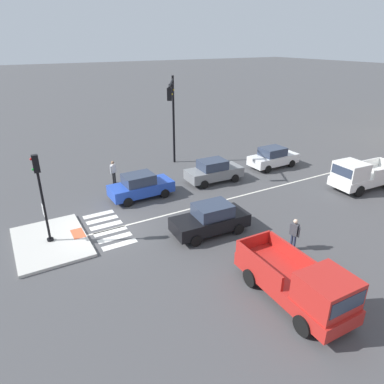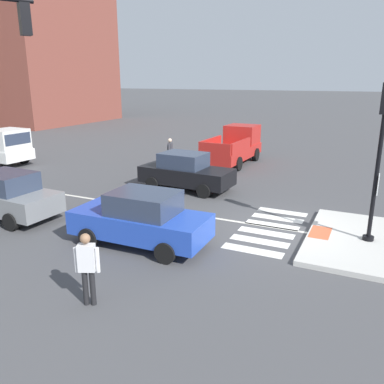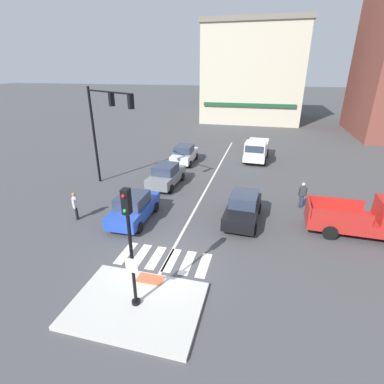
{
  "view_description": "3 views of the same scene",
  "coord_description": "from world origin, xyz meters",
  "px_view_note": "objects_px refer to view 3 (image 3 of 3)",
  "views": [
    {
      "loc": [
        16.61,
        -3.91,
        9.49
      ],
      "look_at": [
        1.15,
        4.98,
        1.6
      ],
      "focal_mm": 32.32,
      "sensor_mm": 36.0,
      "label": 1
    },
    {
      "loc": [
        -12.12,
        -2.58,
        4.79
      ],
      "look_at": [
        -0.44,
        2.95,
        1.06
      ],
      "focal_mm": 37.01,
      "sensor_mm": 36.0,
      "label": 2
    },
    {
      "loc": [
        4.01,
        -10.07,
        8.06
      ],
      "look_at": [
        0.09,
        5.26,
        1.33
      ],
      "focal_mm": 27.13,
      "sensor_mm": 36.0,
      "label": 3
    }
  ],
  "objects_px": {
    "pedestrian_at_curb_left": "(75,204)",
    "traffic_light_mast": "(104,120)",
    "pickup_truck_red_cross_right": "(369,219)",
    "pickup_truck_white_eastbound_distant": "(256,151)",
    "car_white_westbound_distant": "(185,154)",
    "signal_pole": "(130,240)",
    "pedestrian_waiting_far_side": "(302,193)",
    "car_blue_westbound_near": "(134,207)",
    "car_grey_westbound_far": "(166,175)",
    "car_black_eastbound_mid": "(243,208)"
  },
  "relations": [
    {
      "from": "pedestrian_at_curb_left",
      "to": "traffic_light_mast",
      "type": "bearing_deg",
      "value": 97.09
    },
    {
      "from": "pickup_truck_red_cross_right",
      "to": "pedestrian_at_curb_left",
      "type": "xyz_separation_m",
      "value": [
        -15.71,
        -2.19,
        0.0
      ]
    },
    {
      "from": "traffic_light_mast",
      "to": "pickup_truck_white_eastbound_distant",
      "type": "height_order",
      "value": "traffic_light_mast"
    },
    {
      "from": "traffic_light_mast",
      "to": "car_white_westbound_distant",
      "type": "distance_m",
      "value": 8.95
    },
    {
      "from": "pickup_truck_white_eastbound_distant",
      "to": "pickup_truck_red_cross_right",
      "type": "relative_size",
      "value": 1.01
    },
    {
      "from": "car_white_westbound_distant",
      "to": "pedestrian_at_curb_left",
      "type": "bearing_deg",
      "value": -103.94
    },
    {
      "from": "signal_pole",
      "to": "car_white_westbound_distant",
      "type": "distance_m",
      "value": 18.0
    },
    {
      "from": "pickup_truck_red_cross_right",
      "to": "pedestrian_at_curb_left",
      "type": "bearing_deg",
      "value": -172.06
    },
    {
      "from": "pedestrian_at_curb_left",
      "to": "pedestrian_waiting_far_side",
      "type": "distance_m",
      "value": 13.59
    },
    {
      "from": "pickup_truck_white_eastbound_distant",
      "to": "pedestrian_waiting_far_side",
      "type": "bearing_deg",
      "value": -70.95
    },
    {
      "from": "car_blue_westbound_near",
      "to": "pedestrian_at_curb_left",
      "type": "distance_m",
      "value": 3.36
    },
    {
      "from": "car_grey_westbound_far",
      "to": "pickup_truck_red_cross_right",
      "type": "relative_size",
      "value": 0.81
    },
    {
      "from": "signal_pole",
      "to": "pickup_truck_white_eastbound_distant",
      "type": "relative_size",
      "value": 0.87
    },
    {
      "from": "car_white_westbound_distant",
      "to": "signal_pole",
      "type": "bearing_deg",
      "value": -79.98
    },
    {
      "from": "signal_pole",
      "to": "car_black_eastbound_mid",
      "type": "xyz_separation_m",
      "value": [
        3.16,
        7.62,
        -2.07
      ]
    },
    {
      "from": "signal_pole",
      "to": "pickup_truck_red_cross_right",
      "type": "bearing_deg",
      "value": 38.37
    },
    {
      "from": "car_black_eastbound_mid",
      "to": "traffic_light_mast",
      "type": "bearing_deg",
      "value": 163.84
    },
    {
      "from": "pedestrian_waiting_far_side",
      "to": "traffic_light_mast",
      "type": "bearing_deg",
      "value": 178.88
    },
    {
      "from": "car_grey_westbound_far",
      "to": "pickup_truck_red_cross_right",
      "type": "height_order",
      "value": "pickup_truck_red_cross_right"
    },
    {
      "from": "pedestrian_at_curb_left",
      "to": "pedestrian_waiting_far_side",
      "type": "height_order",
      "value": "same"
    },
    {
      "from": "car_white_westbound_distant",
      "to": "car_blue_westbound_near",
      "type": "xyz_separation_m",
      "value": [
        0.24,
        -11.5,
        0.0
      ]
    },
    {
      "from": "car_blue_westbound_near",
      "to": "pickup_truck_red_cross_right",
      "type": "height_order",
      "value": "pickup_truck_red_cross_right"
    },
    {
      "from": "car_grey_westbound_far",
      "to": "pedestrian_waiting_far_side",
      "type": "distance_m",
      "value": 9.54
    },
    {
      "from": "car_white_westbound_distant",
      "to": "car_grey_westbound_far",
      "type": "xyz_separation_m",
      "value": [
        0.24,
        -5.86,
        0.0
      ]
    },
    {
      "from": "signal_pole",
      "to": "car_black_eastbound_mid",
      "type": "distance_m",
      "value": 8.51
    },
    {
      "from": "car_grey_westbound_far",
      "to": "pedestrian_waiting_far_side",
      "type": "height_order",
      "value": "pedestrian_waiting_far_side"
    },
    {
      "from": "car_black_eastbound_mid",
      "to": "pickup_truck_red_cross_right",
      "type": "distance_m",
      "value": 6.41
    },
    {
      "from": "car_black_eastbound_mid",
      "to": "pickup_truck_red_cross_right",
      "type": "xyz_separation_m",
      "value": [
        6.41,
        -0.05,
        0.17
      ]
    },
    {
      "from": "car_white_westbound_distant",
      "to": "pedestrian_waiting_far_side",
      "type": "relative_size",
      "value": 2.46
    },
    {
      "from": "car_black_eastbound_mid",
      "to": "car_blue_westbound_near",
      "type": "relative_size",
      "value": 1.01
    },
    {
      "from": "car_white_westbound_distant",
      "to": "car_black_eastbound_mid",
      "type": "bearing_deg",
      "value": -57.89
    },
    {
      "from": "car_grey_westbound_far",
      "to": "signal_pole",
      "type": "bearing_deg",
      "value": -76.27
    },
    {
      "from": "traffic_light_mast",
      "to": "pickup_truck_red_cross_right",
      "type": "distance_m",
      "value": 17.05
    },
    {
      "from": "car_black_eastbound_mid",
      "to": "pedestrian_at_curb_left",
      "type": "relative_size",
      "value": 2.5
    },
    {
      "from": "pedestrian_at_curb_left",
      "to": "car_grey_westbound_far",
      "type": "bearing_deg",
      "value": 62.81
    },
    {
      "from": "traffic_light_mast",
      "to": "pickup_truck_white_eastbound_distant",
      "type": "relative_size",
      "value": 1.34
    },
    {
      "from": "signal_pole",
      "to": "car_grey_westbound_far",
      "type": "height_order",
      "value": "signal_pole"
    },
    {
      "from": "pickup_truck_white_eastbound_distant",
      "to": "car_black_eastbound_mid",
      "type": "bearing_deg",
      "value": -90.5
    },
    {
      "from": "traffic_light_mast",
      "to": "car_white_westbound_distant",
      "type": "relative_size",
      "value": 1.69
    },
    {
      "from": "car_white_westbound_distant",
      "to": "car_grey_westbound_far",
      "type": "distance_m",
      "value": 5.86
    },
    {
      "from": "traffic_light_mast",
      "to": "pickup_truck_red_cross_right",
      "type": "relative_size",
      "value": 1.35
    },
    {
      "from": "pedestrian_waiting_far_side",
      "to": "car_blue_westbound_near",
      "type": "bearing_deg",
      "value": -156.33
    },
    {
      "from": "car_blue_westbound_near",
      "to": "car_grey_westbound_far",
      "type": "xyz_separation_m",
      "value": [
        0.0,
        5.64,
        0.0
      ]
    },
    {
      "from": "pickup_truck_red_cross_right",
      "to": "car_blue_westbound_near",
      "type": "bearing_deg",
      "value": -173.29
    },
    {
      "from": "car_white_westbound_distant",
      "to": "car_blue_westbound_near",
      "type": "relative_size",
      "value": 1.0
    },
    {
      "from": "signal_pole",
      "to": "car_black_eastbound_mid",
      "type": "bearing_deg",
      "value": 67.49
    },
    {
      "from": "car_black_eastbound_mid",
      "to": "pickup_truck_white_eastbound_distant",
      "type": "relative_size",
      "value": 0.81
    },
    {
      "from": "traffic_light_mast",
      "to": "car_blue_westbound_near",
      "type": "distance_m",
      "value": 7.12
    },
    {
      "from": "signal_pole",
      "to": "traffic_light_mast",
      "type": "bearing_deg",
      "value": 122.85
    },
    {
      "from": "car_blue_westbound_near",
      "to": "pedestrian_at_curb_left",
      "type": "height_order",
      "value": "pedestrian_at_curb_left"
    }
  ]
}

